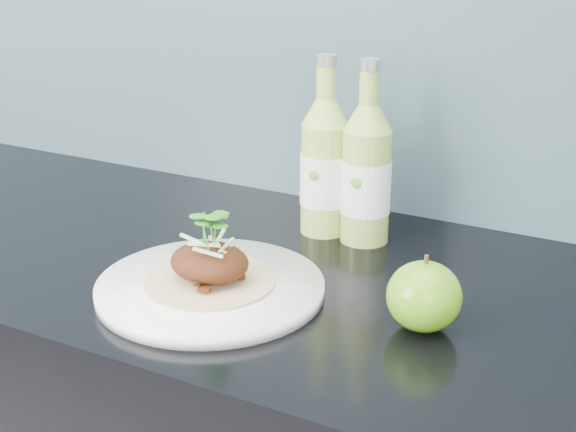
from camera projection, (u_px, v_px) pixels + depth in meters
name	position (u px, v px, depth m)	size (l,w,h in m)	color
dinner_plate	(210.00, 288.00, 1.02)	(0.33, 0.33, 0.02)	white
pork_taco	(209.00, 261.00, 1.01)	(0.17, 0.17, 0.10)	tan
green_apple	(424.00, 296.00, 0.92)	(0.11, 0.11, 0.09)	#338D0F
cider_bottle_left	(325.00, 167.00, 1.19)	(0.08, 0.08, 0.27)	#A5C351
cider_bottle_right	(366.00, 175.00, 1.16)	(0.08, 0.08, 0.27)	#97B94D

